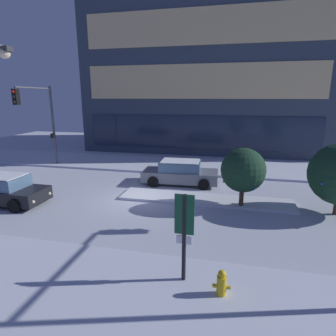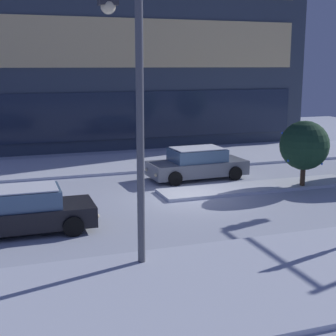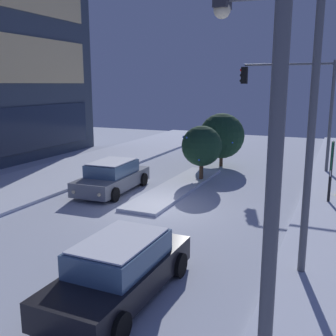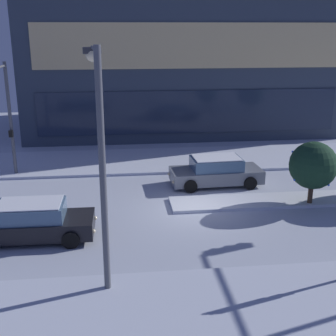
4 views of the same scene
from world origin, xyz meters
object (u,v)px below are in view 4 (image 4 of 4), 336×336
object	(u,v)px
street_lamp_arched	(99,134)
car_near	(31,222)
traffic_light_corner_far_left	(1,104)
decorated_tree_left_of_median	(313,165)
car_far	(216,172)

from	to	relation	value
street_lamp_arched	car_near	bearing A→B (deg)	35.69
traffic_light_corner_far_left	decorated_tree_left_of_median	world-z (taller)	traffic_light_corner_far_left
car_near	decorated_tree_left_of_median	xyz separation A→B (m)	(11.99, 2.07, 1.20)
street_lamp_arched	traffic_light_corner_far_left	bearing A→B (deg)	21.54
car_near	car_far	size ratio (longest dim) A/B	1.00
decorated_tree_left_of_median	traffic_light_corner_far_left	bearing A→B (deg)	162.14
car_far	decorated_tree_left_of_median	world-z (taller)	decorated_tree_left_of_median
car_near	decorated_tree_left_of_median	bearing A→B (deg)	10.43
car_near	street_lamp_arched	size ratio (longest dim) A/B	0.65
car_near	street_lamp_arched	world-z (taller)	street_lamp_arched
car_far	traffic_light_corner_far_left	bearing A→B (deg)	-9.69
street_lamp_arched	decorated_tree_left_of_median	size ratio (longest dim) A/B	2.46
car_far	decorated_tree_left_of_median	bearing A→B (deg)	135.51
street_lamp_arched	decorated_tree_left_of_median	xyz separation A→B (m)	(9.14, 5.28, -2.89)
traffic_light_corner_far_left	car_near	bearing A→B (deg)	18.90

